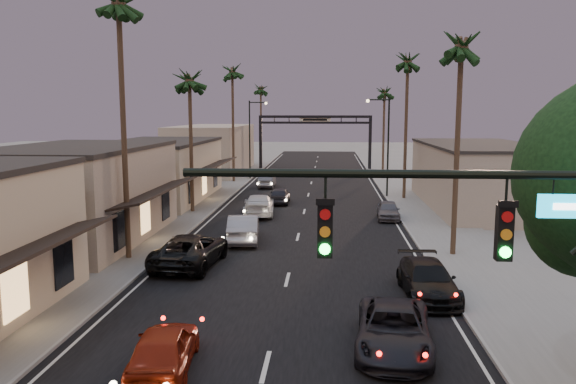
# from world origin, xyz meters

# --- Properties ---
(ground) EXTENTS (200.00, 200.00, 0.00)m
(ground) POSITION_xyz_m (0.00, 40.00, 0.00)
(ground) COLOR slate
(ground) RESTS_ON ground
(road) EXTENTS (14.00, 120.00, 0.02)m
(road) POSITION_xyz_m (0.00, 45.00, 0.00)
(road) COLOR black
(road) RESTS_ON ground
(sidewalk_left) EXTENTS (5.00, 92.00, 0.12)m
(sidewalk_left) POSITION_xyz_m (-9.50, 52.00, 0.06)
(sidewalk_left) COLOR slate
(sidewalk_left) RESTS_ON ground
(sidewalk_right) EXTENTS (5.00, 92.00, 0.12)m
(sidewalk_right) POSITION_xyz_m (9.50, 52.00, 0.06)
(sidewalk_right) COLOR slate
(sidewalk_right) RESTS_ON ground
(storefront_mid) EXTENTS (8.00, 14.00, 5.50)m
(storefront_mid) POSITION_xyz_m (-13.00, 26.00, 2.75)
(storefront_mid) COLOR gray
(storefront_mid) RESTS_ON ground
(storefront_far) EXTENTS (8.00, 16.00, 5.00)m
(storefront_far) POSITION_xyz_m (-13.00, 42.00, 2.50)
(storefront_far) COLOR beige
(storefront_far) RESTS_ON ground
(storefront_dist) EXTENTS (8.00, 20.00, 6.00)m
(storefront_dist) POSITION_xyz_m (-13.00, 65.00, 3.00)
(storefront_dist) COLOR gray
(storefront_dist) RESTS_ON ground
(building_right) EXTENTS (8.00, 18.00, 5.00)m
(building_right) POSITION_xyz_m (14.00, 40.00, 2.50)
(building_right) COLOR gray
(building_right) RESTS_ON ground
(traffic_signal) EXTENTS (8.51, 0.22, 7.80)m
(traffic_signal) POSITION_xyz_m (5.69, 4.00, 5.08)
(traffic_signal) COLOR black
(traffic_signal) RESTS_ON ground
(arch) EXTENTS (15.20, 0.40, 7.27)m
(arch) POSITION_xyz_m (0.00, 70.00, 5.53)
(arch) COLOR black
(arch) RESTS_ON ground
(streetlight_right) EXTENTS (2.13, 0.30, 9.00)m
(streetlight_right) POSITION_xyz_m (6.92, 45.00, 5.33)
(streetlight_right) COLOR black
(streetlight_right) RESTS_ON ground
(streetlight_left) EXTENTS (2.13, 0.30, 9.00)m
(streetlight_left) POSITION_xyz_m (-6.92, 58.00, 5.33)
(streetlight_left) COLOR black
(streetlight_left) RESTS_ON ground
(palm_lc) EXTENTS (3.20, 3.20, 12.20)m
(palm_lc) POSITION_xyz_m (-8.60, 36.00, 10.47)
(palm_lc) COLOR #38281C
(palm_lc) RESTS_ON ground
(palm_ld) EXTENTS (3.20, 3.20, 14.20)m
(palm_ld) POSITION_xyz_m (-8.60, 55.00, 12.42)
(palm_ld) COLOR #38281C
(palm_ld) RESTS_ON ground
(palm_ra) EXTENTS (3.20, 3.20, 13.20)m
(palm_ra) POSITION_xyz_m (8.60, 24.00, 11.44)
(palm_ra) COLOR #38281C
(palm_ra) RESTS_ON ground
(palm_rb) EXTENTS (3.20, 3.20, 14.20)m
(palm_rb) POSITION_xyz_m (8.60, 44.00, 12.42)
(palm_rb) COLOR #38281C
(palm_rb) RESTS_ON ground
(palm_rc) EXTENTS (3.20, 3.20, 12.20)m
(palm_rc) POSITION_xyz_m (8.60, 64.00, 10.47)
(palm_rc) COLOR #38281C
(palm_rc) RESTS_ON ground
(palm_far) EXTENTS (3.20, 3.20, 13.20)m
(palm_far) POSITION_xyz_m (-8.30, 78.00, 11.44)
(palm_far) COLOR #38281C
(palm_far) RESTS_ON ground
(oncoming_red) EXTENTS (2.12, 4.41, 1.45)m
(oncoming_red) POSITION_xyz_m (-2.99, 9.48, 0.73)
(oncoming_red) COLOR maroon
(oncoming_red) RESTS_ON ground
(oncoming_pickup) EXTENTS (3.20, 6.10, 1.64)m
(oncoming_pickup) POSITION_xyz_m (-5.03, 21.04, 0.82)
(oncoming_pickup) COLOR black
(oncoming_pickup) RESTS_ON ground
(oncoming_silver) EXTENTS (2.30, 5.17, 1.65)m
(oncoming_silver) POSITION_xyz_m (-3.19, 26.54, 0.82)
(oncoming_silver) COLOR gray
(oncoming_silver) RESTS_ON ground
(oncoming_white) EXTENTS (2.68, 5.58, 1.57)m
(oncoming_white) POSITION_xyz_m (-3.34, 35.24, 0.78)
(oncoming_white) COLOR silver
(oncoming_white) RESTS_ON ground
(oncoming_dgrey) EXTENTS (1.67, 4.09, 1.39)m
(oncoming_dgrey) POSITION_xyz_m (-2.24, 40.74, 0.69)
(oncoming_dgrey) COLOR black
(oncoming_dgrey) RESTS_ON ground
(oncoming_grey_far) EXTENTS (1.56, 4.36, 1.43)m
(oncoming_grey_far) POSITION_xyz_m (-4.46, 50.99, 0.72)
(oncoming_grey_far) COLOR #535358
(oncoming_grey_far) RESTS_ON ground
(curbside_near) EXTENTS (2.85, 5.34, 1.43)m
(curbside_near) POSITION_xyz_m (4.02, 11.52, 0.71)
(curbside_near) COLOR black
(curbside_near) RESTS_ON ground
(curbside_black) EXTENTS (2.26, 5.16, 1.47)m
(curbside_black) POSITION_xyz_m (6.05, 17.02, 0.74)
(curbside_black) COLOR black
(curbside_black) RESTS_ON ground
(curbside_grey) EXTENTS (1.77, 3.99, 1.33)m
(curbside_grey) POSITION_xyz_m (6.20, 34.27, 0.67)
(curbside_grey) COLOR #505055
(curbside_grey) RESTS_ON ground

